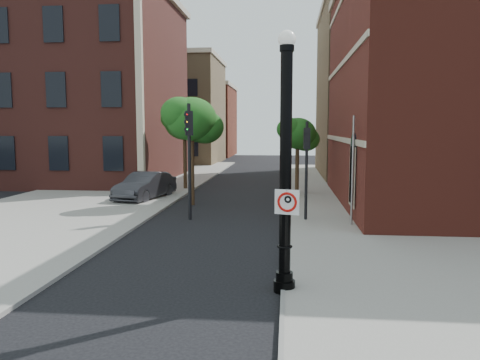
# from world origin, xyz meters

# --- Properties ---
(ground) EXTENTS (120.00, 120.00, 0.00)m
(ground) POSITION_xyz_m (0.00, 0.00, 0.00)
(ground) COLOR black
(ground) RESTS_ON ground
(sidewalk_right) EXTENTS (8.00, 60.00, 0.12)m
(sidewalk_right) POSITION_xyz_m (6.00, 10.00, 0.06)
(sidewalk_right) COLOR gray
(sidewalk_right) RESTS_ON ground
(sidewalk_left) EXTENTS (10.00, 50.00, 0.12)m
(sidewalk_left) POSITION_xyz_m (-9.00, 18.00, 0.06)
(sidewalk_left) COLOR gray
(sidewalk_left) RESTS_ON ground
(curb_edge) EXTENTS (0.10, 60.00, 0.14)m
(curb_edge) POSITION_xyz_m (2.05, 10.00, 0.07)
(curb_edge) COLOR gray
(curb_edge) RESTS_ON ground
(victorian_building) EXTENTS (18.60, 14.60, 17.95)m
(victorian_building) POSITION_xyz_m (-16.00, 23.97, 8.74)
(victorian_building) COLOR #5E2923
(victorian_building) RESTS_ON ground
(bg_building_tan_a) EXTENTS (12.00, 12.00, 12.00)m
(bg_building_tan_a) POSITION_xyz_m (-12.00, 44.00, 6.00)
(bg_building_tan_a) COLOR #90744E
(bg_building_tan_a) RESTS_ON ground
(bg_building_red) EXTENTS (12.00, 12.00, 10.00)m
(bg_building_red) POSITION_xyz_m (-12.00, 58.00, 5.00)
(bg_building_red) COLOR maroon
(bg_building_red) RESTS_ON ground
(bg_building_tan_b) EXTENTS (22.00, 14.00, 14.00)m
(bg_building_tan_b) POSITION_xyz_m (16.00, 30.00, 7.00)
(bg_building_tan_b) COLOR #90744E
(bg_building_tan_b) RESTS_ON ground
(lamppost) EXTENTS (0.54, 0.54, 6.40)m
(lamppost) POSITION_xyz_m (2.08, -0.10, 2.96)
(lamppost) COLOR black
(lamppost) RESTS_ON ground
(no_parking_sign) EXTENTS (0.60, 0.18, 0.61)m
(no_parking_sign) POSITION_xyz_m (2.13, -0.26, 2.31)
(no_parking_sign) COLOR white
(no_parking_sign) RESTS_ON ground
(parked_car) EXTENTS (2.63, 5.06, 1.59)m
(parked_car) POSITION_xyz_m (-5.97, 14.39, 0.79)
(parked_car) COLOR #29292D
(parked_car) RESTS_ON ground
(traffic_signal_left) EXTENTS (0.40, 0.46, 5.18)m
(traffic_signal_left) POSITION_xyz_m (-2.22, 8.88, 3.49)
(traffic_signal_left) COLOR black
(traffic_signal_left) RESTS_ON ground
(traffic_signal_right) EXTENTS (0.29, 0.36, 4.38)m
(traffic_signal_right) POSITION_xyz_m (2.95, 8.81, 2.95)
(traffic_signal_right) COLOR black
(traffic_signal_right) RESTS_ON ground
(utility_pole) EXTENTS (0.09, 0.09, 4.60)m
(utility_pole) POSITION_xyz_m (4.80, 7.91, 2.30)
(utility_pole) COLOR #999999
(utility_pole) RESTS_ON ground
(street_tree_a) EXTENTS (3.18, 2.87, 5.72)m
(street_tree_a) POSITION_xyz_m (-2.87, 12.90, 4.52)
(street_tree_a) COLOR #352315
(street_tree_a) RESTS_ON ground
(street_tree_b) EXTENTS (3.07, 2.78, 5.54)m
(street_tree_b) POSITION_xyz_m (-4.57, 18.86, 4.37)
(street_tree_b) COLOR #352315
(street_tree_b) RESTS_ON ground
(street_tree_c) EXTENTS (2.62, 2.37, 4.72)m
(street_tree_c) POSITION_xyz_m (2.76, 16.95, 3.72)
(street_tree_c) COLOR #352315
(street_tree_c) RESTS_ON ground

